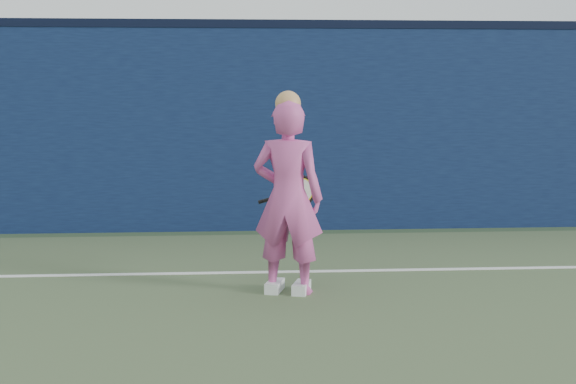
{
  "coord_description": "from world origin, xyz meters",
  "views": [
    {
      "loc": [
        1.19,
        -3.58,
        1.8
      ],
      "look_at": [
        1.66,
        3.25,
        0.89
      ],
      "focal_mm": 50.0,
      "sensor_mm": 36.0,
      "label": 1
    }
  ],
  "objects": [
    {
      "name": "backstop_wall",
      "position": [
        0.0,
        6.5,
        1.25
      ],
      "size": [
        24.0,
        0.4,
        2.5
      ],
      "primitive_type": "cube",
      "color": "#0C1737",
      "rests_on": "ground"
    },
    {
      "name": "wall_cap",
      "position": [
        0.0,
        6.5,
        2.55
      ],
      "size": [
        24.0,
        0.42,
        0.1
      ],
      "primitive_type": "cube",
      "color": "black",
      "rests_on": "backstop_wall"
    },
    {
      "name": "player",
      "position": [
        1.66,
        3.25,
        0.85
      ],
      "size": [
        0.7,
        0.56,
        1.76
      ],
      "rotation": [
        0.0,
        0.0,
        2.85
      ],
      "color": "#CE509A",
      "rests_on": "ground"
    },
    {
      "name": "racket",
      "position": [
        1.79,
        3.71,
        0.84
      ],
      "size": [
        0.55,
        0.12,
        0.29
      ],
      "rotation": [
        0.0,
        0.0,
        -0.09
      ],
      "color": "black",
      "rests_on": "ground"
    }
  ]
}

